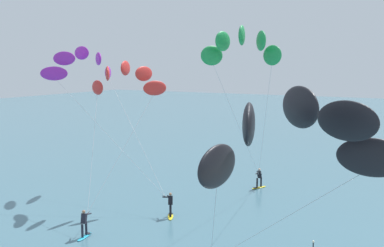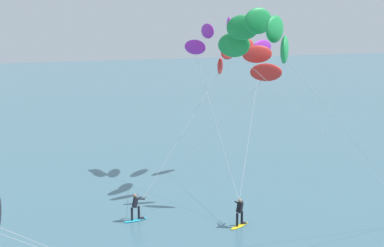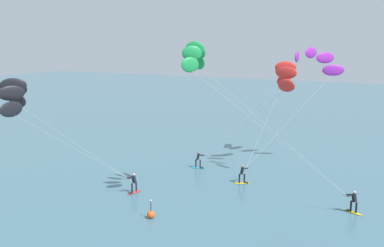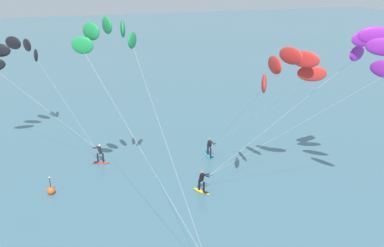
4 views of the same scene
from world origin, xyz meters
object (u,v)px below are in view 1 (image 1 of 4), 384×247
object	(u,v)px
kitesurfer_downwind	(84,67)
kitesurfer_mid_water	(124,83)
kitesurfer_nearshore	(293,144)
kitesurfer_far_out	(243,55)

from	to	relation	value
kitesurfer_downwind	kitesurfer_mid_water	bearing A→B (deg)	-104.01
kitesurfer_nearshore	kitesurfer_downwind	bearing A→B (deg)	53.76
kitesurfer_far_out	kitesurfer_downwind	distance (m)	16.26
kitesurfer_far_out	kitesurfer_downwind	bearing A→B (deg)	74.93
kitesurfer_far_out	kitesurfer_mid_water	bearing A→B (deg)	74.43
kitesurfer_nearshore	kitesurfer_mid_water	xyz separation A→B (m)	(15.03, 17.21, 0.79)
kitesurfer_mid_water	kitesurfer_far_out	size ratio (longest dim) A/B	0.79
kitesurfer_nearshore	kitesurfer_far_out	size ratio (longest dim) A/B	0.73
kitesurfer_nearshore	kitesurfer_downwind	distance (m)	27.61
kitesurfer_mid_water	kitesurfer_downwind	size ratio (longest dim) A/B	0.83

